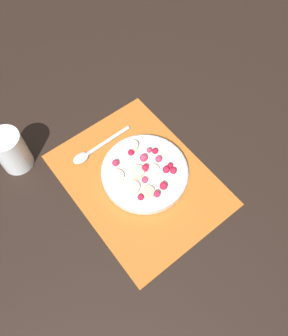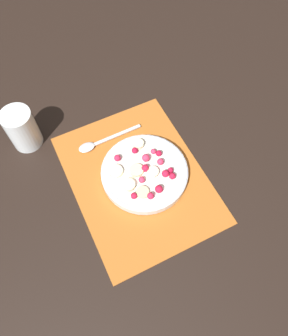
# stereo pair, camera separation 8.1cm
# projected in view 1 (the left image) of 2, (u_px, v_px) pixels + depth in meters

# --- Properties ---
(ground_plane) EXTENTS (3.00, 3.00, 0.00)m
(ground_plane) POSITION_uv_depth(u_px,v_px,m) (139.00, 180.00, 0.85)
(ground_plane) COLOR black
(placemat) EXTENTS (0.43, 0.33, 0.01)m
(placemat) POSITION_uv_depth(u_px,v_px,m) (139.00, 179.00, 0.84)
(placemat) COLOR #B26023
(placemat) RESTS_ON ground_plane
(fruit_bowl) EXTENTS (0.22, 0.22, 0.05)m
(fruit_bowl) POSITION_uv_depth(u_px,v_px,m) (144.00, 171.00, 0.84)
(fruit_bowl) COLOR silver
(fruit_bowl) RESTS_ON placemat
(spoon) EXTENTS (0.03, 0.18, 0.01)m
(spoon) POSITION_uv_depth(u_px,v_px,m) (90.00, 152.00, 0.88)
(spoon) COLOR silver
(spoon) RESTS_ON placemat
(drinking_glass) EXTENTS (0.08, 0.08, 0.12)m
(drinking_glass) POSITION_uv_depth(u_px,v_px,m) (11.00, 151.00, 0.82)
(drinking_glass) COLOR white
(drinking_glass) RESTS_ON ground_plane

